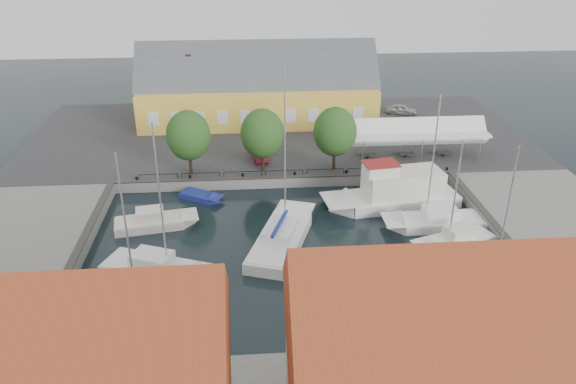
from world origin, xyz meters
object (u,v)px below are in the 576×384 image
at_px(trawler, 396,194).
at_px(east_boat_c, 494,290).
at_px(west_boat_d, 124,307).
at_px(tent_canopy, 418,132).
at_px(center_sailboat, 282,239).
at_px(car_red, 259,152).
at_px(west_boat_b, 154,224).
at_px(east_boat_b, 455,243).
at_px(west_boat_c, 158,271).
at_px(east_boat_a, 435,223).
at_px(car_silver, 402,109).
at_px(warehouse, 253,92).
at_px(launch_nw, 201,198).
at_px(launch_sw, 85,356).

bearing_deg(trawler, east_boat_c, -75.98).
height_order(trawler, west_boat_d, west_boat_d).
height_order(tent_canopy, center_sailboat, center_sailboat).
xyz_separation_m(car_red, east_boat_c, (15.39, -23.26, -1.44)).
distance_m(east_boat_c, west_boat_b, 27.08).
bearing_deg(west_boat_b, east_boat_b, -11.67).
relative_size(tent_canopy, east_boat_c, 1.26).
distance_m(center_sailboat, west_boat_b, 11.06).
bearing_deg(west_boat_c, east_boat_a, 13.75).
xyz_separation_m(car_silver, east_boat_a, (-4.14, -27.15, -1.39)).
bearing_deg(tent_canopy, west_boat_d, -139.04).
distance_m(east_boat_b, west_boat_b, 24.59).
bearing_deg(trawler, tent_canopy, 63.68).
bearing_deg(trawler, east_boat_b, -68.46).
bearing_deg(east_boat_b, trawler, 111.54).
distance_m(tent_canopy, west_boat_c, 30.60).
height_order(warehouse, launch_nw, warehouse).
height_order(tent_canopy, launch_sw, tent_canopy).
relative_size(car_silver, west_boat_b, 0.40).
bearing_deg(west_boat_b, launch_sw, -97.01).
distance_m(center_sailboat, east_boat_b, 13.69).
xyz_separation_m(warehouse, west_boat_c, (-7.65, -32.22, -4.17)).
bearing_deg(trawler, warehouse, 118.56).
distance_m(center_sailboat, trawler, 12.28).
distance_m(east_boat_b, east_boat_c, 6.39).
bearing_deg(car_red, launch_nw, -134.34).
bearing_deg(trawler, west_boat_c, -154.18).
xyz_separation_m(warehouse, west_boat_d, (-9.31, -36.35, -4.16)).
distance_m(tent_canopy, trawler, 10.08).
xyz_separation_m(tent_canopy, west_boat_b, (-25.45, -11.21, -3.42)).
bearing_deg(launch_sw, trawler, 38.19).
bearing_deg(east_boat_c, trawler, 104.02).
height_order(center_sailboat, east_boat_c, center_sailboat).
bearing_deg(east_boat_b, launch_sw, -157.68).
height_order(east_boat_c, launch_nw, east_boat_c).
bearing_deg(east_boat_b, east_boat_c, -85.45).
distance_m(launch_sw, launch_nw, 21.36).
bearing_deg(launch_nw, trawler, -8.11).
xyz_separation_m(car_red, launch_sw, (-11.13, -27.57, -1.61)).
xyz_separation_m(car_silver, center_sailboat, (-17.20, -29.02, -1.29)).
bearing_deg(tent_canopy, east_boat_c, -92.18).
distance_m(trawler, launch_sw, 29.36).
bearing_deg(launch_nw, tent_canopy, 15.83).
distance_m(car_silver, car_red, 22.90).
bearing_deg(center_sailboat, west_boat_b, 161.25).
relative_size(west_boat_b, west_boat_c, 0.83).
relative_size(warehouse, east_boat_c, 2.57).
xyz_separation_m(east_boat_c, west_boat_d, (-25.05, 0.05, 0.01)).
bearing_deg(car_silver, west_boat_b, 151.30).
distance_m(east_boat_c, launch_sw, 26.86).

